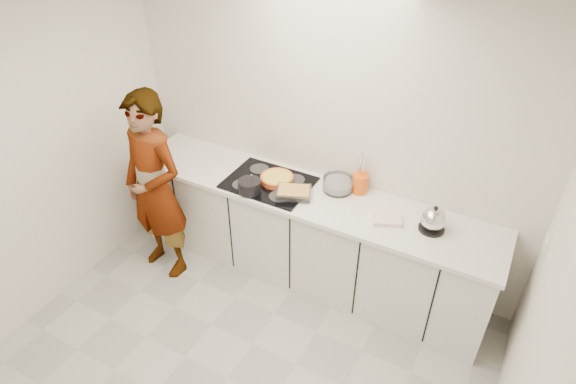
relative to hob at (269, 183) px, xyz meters
The scene contains 16 objects.
floor 1.60m from the hob, 74.48° to the right, with size 3.60×3.20×0.00m, color #B6B6B0.
ceiling 2.13m from the hob, 74.48° to the right, with size 3.60×3.20×0.00m, color white.
wall_back 0.62m from the hob, 44.17° to the left, with size 3.60×0.00×2.60m, color silver.
wall_left 1.96m from the hob, 139.01° to the right, with size 0.00×3.20×2.60m, color silver.
wall_right 2.51m from the hob, 29.95° to the right, with size 0.02×3.20×2.60m.
base_cabinets 0.60m from the hob, ahead, with size 3.20×0.58×0.87m, color silver.
countertop 0.35m from the hob, ahead, with size 3.24×0.64×0.04m, color white.
hob is the anchor object (origin of this frame).
tart_dish 0.08m from the hob, 41.20° to the left, with size 0.37×0.37×0.05m.
saucepan 0.22m from the hob, 109.83° to the right, with size 0.21×0.21×0.18m.
baking_dish 0.29m from the hob, 14.16° to the right, with size 0.34×0.30×0.05m.
mixing_bowl 0.59m from the hob, 18.97° to the left, with size 0.33×0.33×0.12m.
tea_towel 1.06m from the hob, ahead, with size 0.22×0.16×0.04m, color white.
kettle 1.39m from the hob, ahead, with size 0.21×0.21×0.22m.
utensil_crock 0.77m from the hob, 19.27° to the left, with size 0.13×0.13×0.17m, color #DF570E.
cook 0.98m from the hob, 149.22° to the right, with size 0.64×0.42×1.76m, color silver.
Camera 1 is at (1.42, -1.66, 3.24)m, focal length 30.00 mm.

